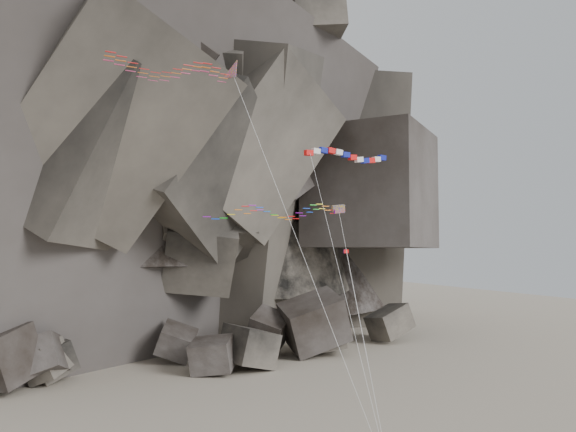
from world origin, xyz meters
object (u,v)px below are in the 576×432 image
delta_kite (166,68)px  pennant_kite (353,289)px  parafoil_kite (270,211)px  banner_kite (348,157)px

delta_kite → pennant_kite: delta_kite is taller
parafoil_kite → pennant_kite: (7.82, -1.48, -6.88)m
banner_kite → parafoil_kite: (-9.91, -1.84, -5.64)m
parafoil_kite → pennant_kite: bearing=-4.8°
banner_kite → pennant_kite: (-2.09, -3.32, -12.52)m
delta_kite → banner_kite: bearing=2.0°
parafoil_kite → pennant_kite: 10.52m
delta_kite → parafoil_kite: bearing=0.6°
parafoil_kite → pennant_kite: parafoil_kite is taller
delta_kite → pennant_kite: (17.66, -0.15, -17.38)m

